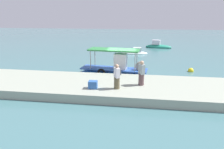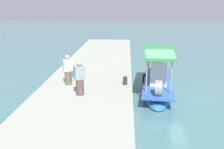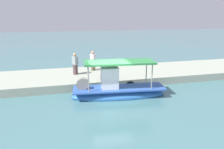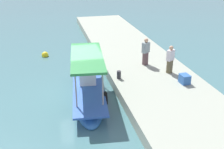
% 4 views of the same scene
% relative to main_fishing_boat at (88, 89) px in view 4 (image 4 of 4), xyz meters
% --- Properties ---
extents(ground_plane, '(120.00, 120.00, 0.00)m').
position_rel_main_fishing_boat_xyz_m(ground_plane, '(0.60, 0.42, -0.45)').
color(ground_plane, '#457377').
extents(dock_quay, '(36.00, 5.11, 0.61)m').
position_rel_main_fishing_boat_xyz_m(dock_quay, '(0.60, -4.07, -0.15)').
color(dock_quay, '#9DA492').
rests_on(dock_quay, ground_plane).
extents(main_fishing_boat, '(6.49, 2.30, 2.79)m').
position_rel_main_fishing_boat_xyz_m(main_fishing_boat, '(0.00, 0.00, 0.00)').
color(main_fishing_boat, '#306EBA').
rests_on(main_fishing_boat, ground_plane).
extents(fisherman_near_bollard, '(0.52, 0.55, 1.71)m').
position_rel_main_fishing_boat_xyz_m(fisherman_near_bollard, '(0.79, -5.14, 0.93)').
color(fisherman_near_bollard, brown).
rests_on(fisherman_near_bollard, dock_quay).
extents(fisherman_by_crate, '(0.53, 0.57, 1.77)m').
position_rel_main_fishing_boat_xyz_m(fisherman_by_crate, '(2.42, -4.17, 0.96)').
color(fisherman_by_crate, brown).
rests_on(fisherman_by_crate, dock_quay).
extents(mooring_bollard, '(0.24, 0.24, 0.46)m').
position_rel_main_fishing_boat_xyz_m(mooring_bollard, '(0.66, -1.91, 0.39)').
color(mooring_bollard, '#2D2D33').
rests_on(mooring_bollard, dock_quay).
extents(cargo_crate, '(0.61, 0.50, 0.52)m').
position_rel_main_fishing_boat_xyz_m(cargo_crate, '(-0.82, -5.31, 0.42)').
color(cargo_crate, '#3062AA').
rests_on(cargo_crate, dock_quay).
extents(marker_buoy, '(0.53, 0.53, 0.53)m').
position_rel_main_fishing_boat_xyz_m(marker_buoy, '(7.28, 2.28, -0.35)').
color(marker_buoy, yellow).
rests_on(marker_buoy, ground_plane).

